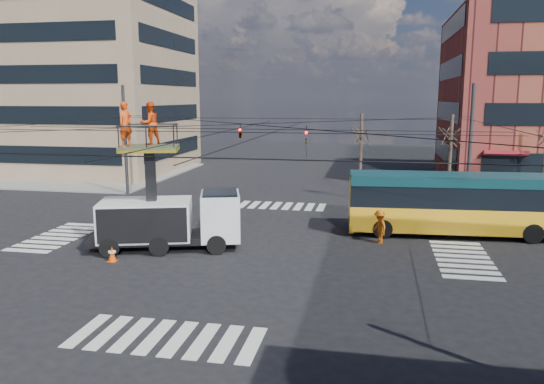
{
  "coord_description": "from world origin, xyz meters",
  "views": [
    {
      "loc": [
        5.95,
        -24.02,
        7.12
      ],
      "look_at": [
        0.97,
        1.6,
        2.45
      ],
      "focal_mm": 35.0,
      "sensor_mm": 36.0,
      "label": 1
    }
  ],
  "objects": [
    {
      "name": "traffic_cone",
      "position": [
        -5.23,
        -3.34,
        0.34
      ],
      "size": [
        0.36,
        0.36,
        0.68
      ],
      "primitive_type": "cone",
      "color": "#E64909",
      "rests_on": "ground"
    },
    {
      "name": "tree_a",
      "position": [
        5.0,
        13.5,
        4.63
      ],
      "size": [
        2.0,
        2.0,
        6.0
      ],
      "color": "#382B21",
      "rests_on": "ground"
    },
    {
      "name": "flagger",
      "position": [
        6.31,
        1.86,
        0.84
      ],
      "size": [
        1.04,
        1.25,
        1.68
      ],
      "primitive_type": "imported",
      "rotation": [
        0.0,
        0.0,
        -1.11
      ],
      "color": "#D65D0D",
      "rests_on": "ground"
    },
    {
      "name": "ground",
      "position": [
        0.0,
        0.0,
        0.0
      ],
      "size": [
        120.0,
        120.0,
        0.0
      ],
      "primitive_type": "plane",
      "color": "black",
      "rests_on": "ground"
    },
    {
      "name": "sidewalk_nw",
      "position": [
        -21.0,
        21.0,
        0.06
      ],
      "size": [
        18.0,
        18.0,
        0.12
      ],
      "primitive_type": "cube",
      "color": "slate",
      "rests_on": "ground"
    },
    {
      "name": "overhead_network",
      "position": [
        -0.07,
        0.4,
        4.29
      ],
      "size": [
        24.24,
        24.24,
        8.0
      ],
      "color": "#2D2D30",
      "rests_on": "ground"
    },
    {
      "name": "crosswalks",
      "position": [
        0.0,
        0.0,
        0.01
      ],
      "size": [
        22.4,
        22.4,
        0.02
      ],
      "primitive_type": null,
      "color": "silver",
      "rests_on": "ground"
    },
    {
      "name": "city_bus",
      "position": [
        10.32,
        4.33,
        1.72
      ],
      "size": [
        11.4,
        3.28,
        3.2
      ],
      "rotation": [
        0.0,
        0.0,
        0.06
      ],
      "color": "gold",
      "rests_on": "ground"
    },
    {
      "name": "worker_ground",
      "position": [
        -6.5,
        0.42,
        0.97
      ],
      "size": [
        0.6,
        1.18,
        1.94
      ],
      "primitive_type": "imported",
      "rotation": [
        0.0,
        0.0,
        1.69
      ],
      "color": "red",
      "rests_on": "ground"
    },
    {
      "name": "building_tower",
      "position": [
        -21.98,
        23.98,
        15.0
      ],
      "size": [
        18.06,
        16.06,
        30.0
      ],
      "color": "#8F765B",
      "rests_on": "ground"
    },
    {
      "name": "tree_b",
      "position": [
        11.0,
        13.5,
        4.63
      ],
      "size": [
        2.0,
        2.0,
        6.0
      ],
      "color": "#382B21",
      "rests_on": "ground"
    },
    {
      "name": "utility_truck",
      "position": [
        -3.51,
        -0.93,
        2.2
      ],
      "size": [
        7.37,
        4.23,
        6.93
      ],
      "rotation": [
        0.0,
        0.0,
        0.29
      ],
      "color": "black",
      "rests_on": "ground"
    }
  ]
}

